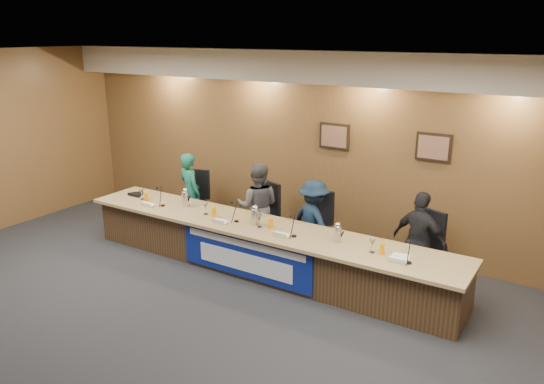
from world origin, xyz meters
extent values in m
plane|color=black|center=(0.00, 0.00, 0.00)|extent=(10.00, 10.00, 0.00)
cube|color=silver|center=(0.00, 0.00, 3.20)|extent=(10.00, 8.00, 0.04)
cube|color=brown|center=(0.00, 4.00, 1.60)|extent=(10.00, 0.04, 3.20)
cube|color=beige|center=(0.00, 3.75, 2.95)|extent=(10.00, 0.50, 0.50)
cube|color=#412C19|center=(0.00, 2.40, 0.35)|extent=(6.00, 0.80, 0.70)
cube|color=#9D8151|center=(0.00, 2.35, 0.72)|extent=(6.10, 0.95, 0.05)
cube|color=navy|center=(0.00, 1.99, 0.38)|extent=(2.20, 0.02, 0.65)
cube|color=silver|center=(0.00, 1.97, 0.58)|extent=(2.00, 0.01, 0.10)
cube|color=silver|center=(0.00, 1.97, 0.30)|extent=(1.60, 0.01, 0.28)
cube|color=black|center=(0.40, 3.97, 1.85)|extent=(0.52, 0.04, 0.42)
cube|color=black|center=(2.00, 3.97, 1.85)|extent=(0.52, 0.04, 0.42)
imported|color=#155C47|center=(-1.98, 3.12, 0.72)|extent=(0.61, 0.51, 1.45)
imported|color=#4A494E|center=(-0.54, 3.12, 0.72)|extent=(0.87, 0.79, 1.45)
imported|color=#102135|center=(0.50, 3.12, 0.66)|extent=(0.97, 0.77, 1.32)
imported|color=black|center=(2.16, 3.12, 0.70)|extent=(0.88, 0.53, 1.40)
cube|color=black|center=(-1.98, 3.22, 0.48)|extent=(0.60, 0.60, 0.08)
cube|color=black|center=(-0.54, 3.22, 0.48)|extent=(0.61, 0.61, 0.08)
cube|color=black|center=(0.50, 3.22, 0.48)|extent=(0.56, 0.56, 0.08)
cube|color=black|center=(2.16, 3.22, 0.48)|extent=(0.62, 0.62, 0.08)
cube|color=white|center=(-2.01, 2.07, 0.80)|extent=(0.24, 0.08, 0.10)
cylinder|color=black|center=(-1.81, 2.25, 0.76)|extent=(0.07, 0.07, 0.02)
cylinder|color=#FF8D00|center=(-2.22, 2.29, 0.82)|extent=(0.06, 0.06, 0.15)
cylinder|color=silver|center=(-2.36, 2.33, 0.84)|extent=(0.08, 0.08, 0.18)
cube|color=white|center=(-0.53, 2.07, 0.80)|extent=(0.24, 0.08, 0.10)
cylinder|color=black|center=(-0.36, 2.29, 0.76)|extent=(0.07, 0.07, 0.02)
cylinder|color=#FF8D00|center=(-0.77, 2.28, 0.82)|extent=(0.06, 0.06, 0.15)
cylinder|color=silver|center=(-0.96, 2.30, 0.84)|extent=(0.08, 0.08, 0.18)
cube|color=white|center=(0.52, 2.09, 0.80)|extent=(0.24, 0.08, 0.10)
cylinder|color=black|center=(0.67, 2.23, 0.76)|extent=(0.07, 0.07, 0.02)
cylinder|color=#FF8D00|center=(0.23, 2.32, 0.82)|extent=(0.06, 0.06, 0.15)
cylinder|color=silver|center=(0.06, 2.28, 0.84)|extent=(0.08, 0.08, 0.18)
cube|color=white|center=(2.17, 2.13, 0.80)|extent=(0.24, 0.08, 0.10)
cylinder|color=black|center=(2.30, 2.21, 0.76)|extent=(0.07, 0.07, 0.02)
cylinder|color=#FF8D00|center=(1.92, 2.30, 0.82)|extent=(0.06, 0.06, 0.15)
cylinder|color=silver|center=(1.79, 2.28, 0.84)|extent=(0.08, 0.08, 0.18)
cylinder|color=silver|center=(-1.48, 2.44, 0.87)|extent=(0.12, 0.12, 0.25)
cylinder|color=silver|center=(-0.05, 2.34, 0.87)|extent=(0.13, 0.13, 0.23)
cylinder|color=silver|center=(1.26, 2.37, 0.86)|extent=(0.11, 0.11, 0.22)
cylinder|color=black|center=(-2.60, 2.43, 0.78)|extent=(0.32, 0.32, 0.05)
cube|color=white|center=(2.15, 2.31, 0.75)|extent=(0.26, 0.33, 0.01)
camera|label=1|loc=(4.07, -3.71, 3.46)|focal=35.00mm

